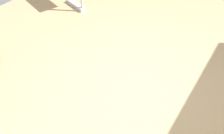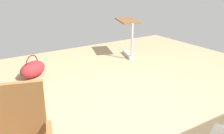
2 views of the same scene
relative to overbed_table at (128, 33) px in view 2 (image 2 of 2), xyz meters
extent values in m
plane|color=tan|center=(-2.21, 1.42, -0.53)|extent=(7.04, 7.04, 0.00)
cube|color=brown|center=(-2.82, 3.17, 0.22)|extent=(0.24, 0.45, 0.60)
cube|color=#B2B5BA|center=(-0.05, 0.02, -0.49)|extent=(0.61, 0.31, 0.08)
cylinder|color=black|center=(-0.30, 0.11, -0.50)|extent=(0.07, 0.07, 0.06)
cylinder|color=black|center=(0.19, -0.07, -0.50)|extent=(0.07, 0.07, 0.06)
cylinder|color=#B2B5BA|center=(-0.30, 0.11, -0.08)|extent=(0.05, 0.05, 0.74)
cube|color=brown|center=(0.08, -0.03, 0.29)|extent=(0.89, 0.65, 0.04)
ellipsoid|color=maroon|center=(-0.15, 2.31, -0.38)|extent=(0.56, 0.64, 0.30)
torus|color=maroon|center=(-0.15, 2.31, -0.25)|extent=(0.17, 0.27, 0.30)
camera|label=1|loc=(-3.36, 3.75, 1.96)|focal=40.92mm
camera|label=2|loc=(-4.72, 3.52, 1.26)|focal=41.18mm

